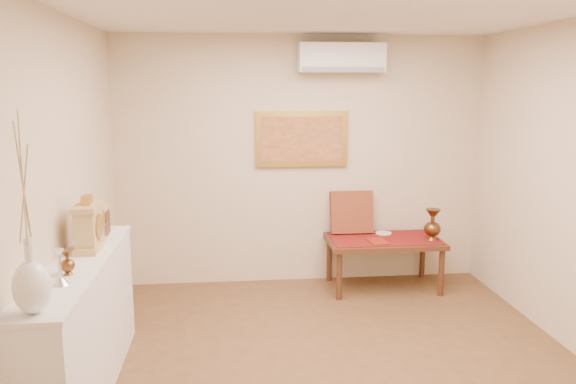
{
  "coord_description": "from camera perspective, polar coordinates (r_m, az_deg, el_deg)",
  "views": [
    {
      "loc": [
        -0.77,
        -3.79,
        2.16
      ],
      "look_at": [
        -0.26,
        1.15,
        1.22
      ],
      "focal_mm": 35.0,
      "sensor_mm": 36.0,
      "label": 1
    }
  ],
  "objects": [
    {
      "name": "wooden_chest",
      "position": [
        4.71,
        -18.76,
        -2.84
      ],
      "size": [
        0.16,
        0.21,
        0.24
      ],
      "color": "tan",
      "rests_on": "display_ledge"
    },
    {
      "name": "ceiling",
      "position": [
        3.91,
        5.86,
        18.59
      ],
      "size": [
        4.5,
        4.5,
        0.0
      ],
      "primitive_type": "plane",
      "rotation": [
        3.14,
        0.0,
        0.0
      ],
      "color": "silver",
      "rests_on": "ground"
    },
    {
      "name": "menu",
      "position": [
        5.96,
        9.12,
        -4.97
      ],
      "size": [
        0.21,
        0.27,
        0.01
      ],
      "primitive_type": "cube",
      "rotation": [
        0.0,
        0.0,
        0.12
      ],
      "color": "maroon",
      "rests_on": "table_cloth"
    },
    {
      "name": "cushion",
      "position": [
        6.23,
        6.47,
        -2.04
      ],
      "size": [
        0.47,
        0.2,
        0.48
      ],
      "primitive_type": "cube",
      "rotation": [
        -0.21,
        0.0,
        0.0
      ],
      "color": "#5F1314",
      "rests_on": "table_cloth"
    },
    {
      "name": "mantel_clock",
      "position": [
        4.34,
        -19.57,
        -3.32
      ],
      "size": [
        0.17,
        0.36,
        0.41
      ],
      "color": "tan",
      "rests_on": "display_ledge"
    },
    {
      "name": "brass_urn_small",
      "position": [
        3.84,
        -21.53,
        -6.32
      ],
      "size": [
        0.09,
        0.09,
        0.21
      ],
      "primitive_type": null,
      "color": "brown",
      "rests_on": "display_ledge"
    },
    {
      "name": "table_cloth",
      "position": [
        6.12,
        9.73,
        -4.68
      ],
      "size": [
        1.14,
        0.59,
        0.01
      ],
      "primitive_type": "cube",
      "color": "maroon",
      "rests_on": "low_table"
    },
    {
      "name": "plate",
      "position": [
        6.3,
        9.67,
        -4.13
      ],
      "size": [
        0.18,
        0.18,
        0.01
      ],
      "primitive_type": "cylinder",
      "color": "white",
      "rests_on": "table_cloth"
    },
    {
      "name": "wall_left",
      "position": [
        4.07,
        -23.33,
        -1.67
      ],
      "size": [
        0.02,
        4.5,
        2.7
      ],
      "primitive_type": "cube",
      "color": "beige",
      "rests_on": "ground"
    },
    {
      "name": "wall_back",
      "position": [
        6.15,
        1.37,
        3.13
      ],
      "size": [
        4.0,
        0.02,
        2.7
      ],
      "primitive_type": "cube",
      "color": "beige",
      "rests_on": "ground"
    },
    {
      "name": "brass_urn_tall",
      "position": [
        6.12,
        14.49,
        -2.87
      ],
      "size": [
        0.18,
        0.18,
        0.4
      ],
      "primitive_type": null,
      "color": "brown",
      "rests_on": "table_cloth"
    },
    {
      "name": "low_table",
      "position": [
        6.14,
        9.71,
        -5.3
      ],
      "size": [
        1.2,
        0.7,
        0.55
      ],
      "color": "#4F2A17",
      "rests_on": "floor"
    },
    {
      "name": "wall_front",
      "position": [
        1.91,
        19.36,
        -15.06
      ],
      "size": [
        4.0,
        0.02,
        2.7
      ],
      "primitive_type": "cube",
      "color": "beige",
      "rests_on": "ground"
    },
    {
      "name": "white_vase",
      "position": [
        3.17,
        -25.08,
        -2.33
      ],
      "size": [
        0.2,
        0.2,
        1.04
      ],
      "primitive_type": null,
      "color": "white",
      "rests_on": "display_ledge"
    },
    {
      "name": "ac_unit",
      "position": [
        6.03,
        5.45,
        13.4
      ],
      "size": [
        0.9,
        0.25,
        0.3
      ],
      "color": "silver",
      "rests_on": "wall_back"
    },
    {
      "name": "painting",
      "position": [
        6.09,
        1.41,
        5.43
      ],
      "size": [
        1.0,
        0.06,
        0.6
      ],
      "color": "#B8883B",
      "rests_on": "wall_back"
    },
    {
      "name": "candlestick",
      "position": [
        3.66,
        -22.18,
        -7.08
      ],
      "size": [
        0.11,
        0.11,
        0.22
      ],
      "primitive_type": null,
      "color": "silver",
      "rests_on": "display_ledge"
    },
    {
      "name": "display_ledge",
      "position": [
        4.28,
        -20.17,
        -12.96
      ],
      "size": [
        0.37,
        2.02,
        0.98
      ],
      "color": "silver",
      "rests_on": "floor"
    },
    {
      "name": "floor",
      "position": [
        4.43,
        5.17,
        -18.5
      ],
      "size": [
        4.5,
        4.5,
        0.0
      ],
      "primitive_type": "plane",
      "color": "brown",
      "rests_on": "ground"
    }
  ]
}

